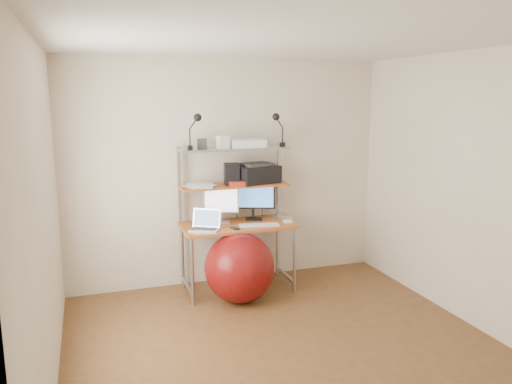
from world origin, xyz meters
The scene contains 20 objects.
room centered at (0.00, 0.00, 1.25)m, with size 3.60×3.60×3.60m.
computer_desk centered at (0.00, 1.50, 0.96)m, with size 1.20×0.60×1.57m.
wall_outlet centered at (0.85, 1.79, 0.30)m, with size 0.08×0.01×0.12m, color silver.
monitor_silver centered at (-0.16, 1.53, 0.97)m, with size 0.38×0.17×0.43m.
monitor_black centered at (0.22, 1.58, 0.98)m, with size 0.47×0.21×0.49m.
laptop centered at (-0.37, 1.35, 0.78)m, with size 0.37×0.35×0.26m.
keyboard centered at (0.20, 1.30, 0.75)m, with size 0.42×0.12×0.01m, color silver.
mouse centered at (0.53, 1.33, 0.75)m, with size 0.09×0.06×0.03m, color silver.
mac_mini centered at (0.54, 1.55, 0.76)m, with size 0.18×0.18×0.03m, color #B5B5B9.
phone centered at (-0.08, 1.26, 0.74)m, with size 0.06×0.12×0.01m, color black.
printer centered at (0.27, 1.59, 1.25)m, with size 0.53×0.43×0.22m.
nas_cube centered at (-0.02, 1.58, 1.27)m, with size 0.16×0.16×0.23m, color black.
red_box centered at (0.01, 1.47, 1.18)m, with size 0.17×0.12×0.05m, color red.
scanner centered at (0.15, 1.55, 1.60)m, with size 0.38×0.25×0.10m.
box_white centered at (-0.13, 1.52, 1.62)m, with size 0.11×0.09×0.13m, color silver.
box_grey centered at (-0.34, 1.59, 1.60)m, with size 0.10×0.10×0.10m, color #323235.
clip_lamp_left centered at (-0.42, 1.48, 1.82)m, with size 0.15×0.08×0.37m.
clip_lamp_right centered at (0.48, 1.51, 1.81)m, with size 0.14×0.08×0.36m.
exercise_ball centered at (-0.08, 1.13, 0.36)m, with size 0.72×0.72×0.72m, color maroon.
paper_stack centered at (-0.37, 1.57, 1.16)m, with size 0.35×0.40×0.02m.
Camera 1 is at (-1.50, -3.54, 2.09)m, focal length 35.00 mm.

